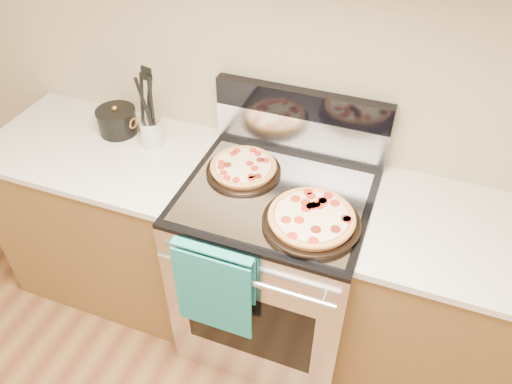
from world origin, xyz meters
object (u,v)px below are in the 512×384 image
(utensil_crock, at_px, (151,132))
(saucepan, at_px, (117,122))
(range_body, at_px, (274,268))
(pepperoni_pizza_front, at_px, (312,219))
(pepperoni_pizza_back, at_px, (243,168))

(utensil_crock, bearing_deg, saucepan, 170.34)
(range_body, bearing_deg, pepperoni_pizza_front, -35.84)
(range_body, xyz_separation_m, pepperoni_pizza_back, (-0.17, 0.07, 0.50))
(pepperoni_pizza_back, distance_m, utensil_crock, 0.47)
(range_body, xyz_separation_m, utensil_crock, (-0.64, 0.13, 0.53))
(range_body, relative_size, pepperoni_pizza_back, 2.88)
(saucepan, bearing_deg, pepperoni_pizza_front, -16.11)
(pepperoni_pizza_back, height_order, pepperoni_pizza_front, pepperoni_pizza_front)
(saucepan, bearing_deg, range_body, -11.10)
(utensil_crock, distance_m, saucepan, 0.20)
(utensil_crock, bearing_deg, range_body, -11.55)
(pepperoni_pizza_front, distance_m, saucepan, 1.06)
(pepperoni_pizza_front, bearing_deg, utensil_crock, 162.37)
(range_body, bearing_deg, pepperoni_pizza_back, 157.88)
(range_body, height_order, pepperoni_pizza_back, pepperoni_pizza_back)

